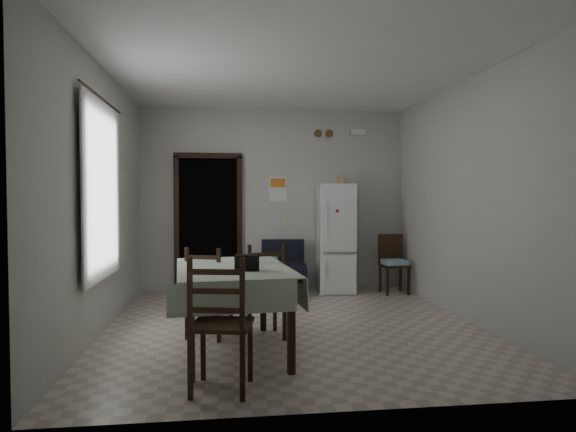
% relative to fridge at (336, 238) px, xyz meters
% --- Properties ---
extents(ground, '(4.50, 4.50, 0.00)m').
position_rel_fridge_xyz_m(ground, '(-0.93, -1.93, -0.85)').
color(ground, '#C3B49F').
rests_on(ground, ground).
extents(ceiling, '(4.20, 4.50, 0.02)m').
position_rel_fridge_xyz_m(ceiling, '(-0.93, -1.93, 2.05)').
color(ceiling, white).
rests_on(ceiling, ground).
extents(wall_back, '(4.20, 0.02, 2.90)m').
position_rel_fridge_xyz_m(wall_back, '(-0.93, 0.32, 0.60)').
color(wall_back, beige).
rests_on(wall_back, ground).
extents(wall_front, '(4.20, 0.02, 2.90)m').
position_rel_fridge_xyz_m(wall_front, '(-0.93, -4.18, 0.60)').
color(wall_front, beige).
rests_on(wall_front, ground).
extents(wall_left, '(0.02, 4.50, 2.90)m').
position_rel_fridge_xyz_m(wall_left, '(-3.03, -1.93, 0.60)').
color(wall_left, beige).
rests_on(wall_left, ground).
extents(wall_right, '(0.02, 4.50, 2.90)m').
position_rel_fridge_xyz_m(wall_right, '(1.17, -1.93, 0.60)').
color(wall_right, beige).
rests_on(wall_right, ground).
extents(doorway, '(1.06, 0.52, 2.22)m').
position_rel_fridge_xyz_m(doorway, '(-1.98, 0.52, 0.21)').
color(doorway, black).
rests_on(doorway, ground).
extents(window_recess, '(0.10, 1.20, 1.60)m').
position_rel_fridge_xyz_m(window_recess, '(-3.08, -2.13, 0.70)').
color(window_recess, silver).
rests_on(window_recess, ground).
extents(curtain, '(0.02, 1.45, 1.85)m').
position_rel_fridge_xyz_m(curtain, '(-2.97, -2.13, 0.70)').
color(curtain, silver).
rests_on(curtain, ground).
extents(curtain_rod, '(0.02, 1.60, 0.02)m').
position_rel_fridge_xyz_m(curtain_rod, '(-2.96, -2.13, 1.65)').
color(curtain_rod, black).
rests_on(curtain_rod, ground).
extents(calendar, '(0.28, 0.02, 0.40)m').
position_rel_fridge_xyz_m(calendar, '(-0.88, 0.31, 0.77)').
color(calendar, white).
rests_on(calendar, ground).
extents(calendar_image, '(0.24, 0.01, 0.14)m').
position_rel_fridge_xyz_m(calendar_image, '(-0.88, 0.30, 0.87)').
color(calendar_image, orange).
rests_on(calendar_image, ground).
extents(light_switch, '(0.08, 0.02, 0.12)m').
position_rel_fridge_xyz_m(light_switch, '(-0.78, 0.31, 0.25)').
color(light_switch, beige).
rests_on(light_switch, ground).
extents(vent_left, '(0.12, 0.03, 0.12)m').
position_rel_fridge_xyz_m(vent_left, '(-0.23, 0.30, 1.67)').
color(vent_left, brown).
rests_on(vent_left, ground).
extents(vent_right, '(0.12, 0.03, 0.12)m').
position_rel_fridge_xyz_m(vent_right, '(-0.05, 0.30, 1.67)').
color(vent_right, brown).
rests_on(vent_right, ground).
extents(emergency_light, '(0.25, 0.07, 0.09)m').
position_rel_fridge_xyz_m(emergency_light, '(0.42, 0.28, 1.70)').
color(emergency_light, white).
rests_on(emergency_light, ground).
extents(fridge, '(0.58, 0.58, 1.69)m').
position_rel_fridge_xyz_m(fridge, '(0.00, 0.00, 0.00)').
color(fridge, white).
rests_on(fridge, ground).
extents(tan_cone, '(0.24, 0.24, 0.18)m').
position_rel_fridge_xyz_m(tan_cone, '(0.08, 0.01, 0.94)').
color(tan_cone, tan).
rests_on(tan_cone, fridge).
extents(navy_seat, '(0.74, 0.72, 0.81)m').
position_rel_fridge_xyz_m(navy_seat, '(-0.81, 0.00, -0.44)').
color(navy_seat, black).
rests_on(navy_seat, ground).
extents(corner_chair, '(0.40, 0.40, 0.91)m').
position_rel_fridge_xyz_m(corner_chair, '(0.88, -0.21, -0.39)').
color(corner_chair, black).
rests_on(corner_chair, ground).
extents(dining_table, '(1.19, 1.67, 0.82)m').
position_rel_fridge_xyz_m(dining_table, '(-1.62, -2.79, -0.44)').
color(dining_table, '#ABBCA1').
rests_on(dining_table, ground).
extents(black_bag, '(0.22, 0.14, 0.14)m').
position_rel_fridge_xyz_m(black_bag, '(-1.50, -3.05, 0.04)').
color(black_bag, black).
rests_on(black_bag, dining_table).
extents(dining_chair_far_left, '(0.53, 0.53, 0.96)m').
position_rel_fridge_xyz_m(dining_chair_far_left, '(-1.87, -2.22, -0.37)').
color(dining_chair_far_left, black).
rests_on(dining_chair_far_left, ground).
extents(dining_chair_far_right, '(0.50, 0.50, 1.00)m').
position_rel_fridge_xyz_m(dining_chair_far_right, '(-1.31, -2.32, -0.35)').
color(dining_chair_far_right, black).
rests_on(dining_chair_far_right, ground).
extents(dining_chair_near_head, '(0.52, 0.52, 1.04)m').
position_rel_fridge_xyz_m(dining_chair_near_head, '(-1.72, -3.70, -0.33)').
color(dining_chair_near_head, black).
rests_on(dining_chair_near_head, ground).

